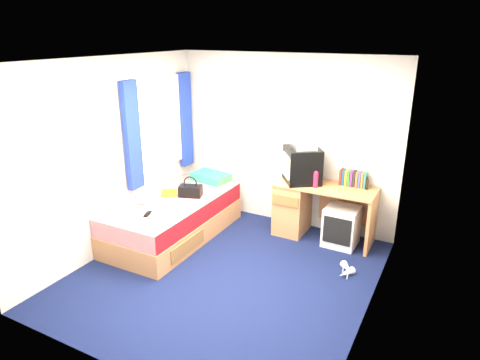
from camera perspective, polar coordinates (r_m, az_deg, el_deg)
The scene contains 20 objects.
ground at distance 5.09m, azimuth -1.96°, elevation -12.39°, with size 3.40×3.40×0.00m, color #0C1438.
room_shell at distance 4.50m, azimuth -2.17°, elevation 3.55°, with size 3.40×3.40×3.40m.
bed at distance 5.88m, azimuth -8.82°, elevation -5.04°, with size 1.01×2.00×0.54m.
pillow at distance 6.40m, azimuth -3.95°, elevation 0.39°, with size 0.54×0.34×0.12m, color #1C80B6.
desk at distance 5.91m, azimuth 8.64°, elevation -3.44°, with size 1.30×0.55×0.75m.
storage_cube at distance 5.76m, azimuth 13.37°, elevation -6.00°, with size 0.42×0.42×0.52m, color white.
crt_tv at distance 5.74m, azimuth 8.25°, elevation 2.00°, with size 0.62×0.63×0.47m.
vcr at distance 5.67m, azimuth 8.42°, elevation 4.61°, with size 0.38×0.27×0.07m, color silver.
book_row at distance 5.76m, azimuth 14.87°, elevation 0.21°, with size 0.34×0.13×0.20m.
picture_frame at distance 5.72m, azimuth 16.58°, elevation -0.40°, with size 0.02×0.12×0.14m, color black.
pink_water_bottle at distance 5.59m, azimuth 10.06°, elevation -0.02°, with size 0.06×0.06×0.20m, color #E9214B.
aerosol_can at distance 5.73m, azimuth 10.00°, elevation 0.31°, with size 0.05×0.05×0.17m, color white.
handbag at distance 5.83m, azimuth -6.62°, elevation -1.40°, with size 0.34×0.26×0.28m.
towel at distance 5.34m, azimuth -8.97°, elevation -3.85°, with size 0.31×0.26×0.10m, color white.
magazine at distance 6.00m, azimuth -9.44°, elevation -1.70°, with size 0.21×0.28×0.01m, color #BAD717.
water_bottle at distance 5.68m, azimuth -12.84°, elevation -2.84°, with size 0.07×0.07×0.20m, color white.
colour_swatch_fan at distance 5.44m, azimuth -12.10°, elevation -4.16°, with size 0.22×0.06×0.01m, color yellow.
remote_control at distance 5.36m, azimuth -12.19°, elevation -4.44°, with size 0.05×0.16×0.02m, color black.
window_assembly at distance 6.08m, azimuth -10.63°, elevation 7.09°, with size 0.11×1.42×1.40m.
white_heels at distance 5.21m, azimuth 14.05°, elevation -11.65°, with size 0.21×0.34×0.09m.
Camera 1 is at (2.18, -3.74, 2.67)m, focal length 32.00 mm.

